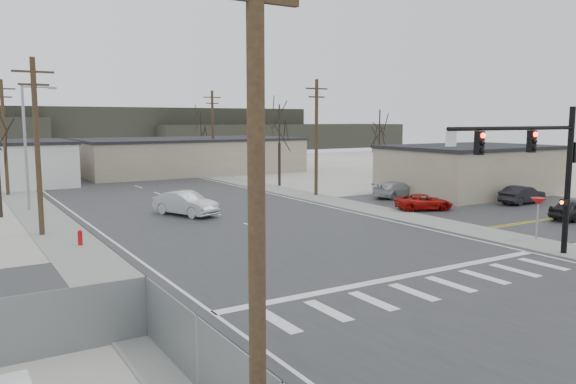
% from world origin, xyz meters
% --- Properties ---
extents(ground, '(140.00, 140.00, 0.00)m').
position_xyz_m(ground, '(0.00, 0.00, 0.00)').
color(ground, white).
rests_on(ground, ground).
extents(main_road, '(18.00, 110.00, 0.05)m').
position_xyz_m(main_road, '(0.00, 15.00, 0.02)').
color(main_road, '#2A2A2D').
rests_on(main_road, ground).
extents(cross_road, '(90.00, 10.00, 0.04)m').
position_xyz_m(cross_road, '(0.00, 0.00, 0.02)').
color(cross_road, '#2A2A2D').
rests_on(cross_road, ground).
extents(parking_lot, '(18.00, 20.00, 0.03)m').
position_xyz_m(parking_lot, '(20.00, 6.00, 0.02)').
color(parking_lot, '#2A2A2D').
rests_on(parking_lot, ground).
extents(sidewalk_left, '(3.00, 90.00, 0.06)m').
position_xyz_m(sidewalk_left, '(-10.60, 20.00, 0.03)').
color(sidewalk_left, gray).
rests_on(sidewalk_left, ground).
extents(sidewalk_right, '(3.00, 90.00, 0.06)m').
position_xyz_m(sidewalk_right, '(10.60, 20.00, 0.03)').
color(sidewalk_right, gray).
rests_on(sidewalk_right, ground).
extents(traffic_signal_mast, '(8.95, 0.43, 7.20)m').
position_xyz_m(traffic_signal_mast, '(7.89, -6.20, 4.67)').
color(traffic_signal_mast, black).
rests_on(traffic_signal_mast, ground).
extents(fire_hydrant, '(0.24, 0.24, 0.87)m').
position_xyz_m(fire_hydrant, '(-10.20, 8.00, 0.45)').
color(fire_hydrant, '#A50C0C').
rests_on(fire_hydrant, ground).
extents(yield_sign, '(0.80, 0.80, 2.35)m').
position_xyz_m(yield_sign, '(11.50, -3.50, 2.07)').
color(yield_sign, gray).
rests_on(yield_sign, ground).
extents(building_right_far, '(26.30, 14.30, 4.30)m').
position_xyz_m(building_right_far, '(10.00, 44.00, 2.15)').
color(building_right_far, tan).
rests_on(building_right_far, ground).
extents(building_lot, '(14.30, 10.30, 4.30)m').
position_xyz_m(building_lot, '(24.00, 12.00, 2.16)').
color(building_lot, tan).
rests_on(building_lot, ground).
extents(upole_left_a, '(2.20, 0.30, 10.00)m').
position_xyz_m(upole_left_a, '(-11.50, -14.00, 5.22)').
color(upole_left_a, '#453820').
rests_on(upole_left_a, ground).
extents(upole_left_b, '(2.20, 0.30, 10.00)m').
position_xyz_m(upole_left_b, '(-11.50, 12.00, 5.22)').
color(upole_left_b, '#453820').
rests_on(upole_left_b, ground).
extents(upole_left_c, '(2.20, 0.30, 10.00)m').
position_xyz_m(upole_left_c, '(-11.50, 32.00, 5.22)').
color(upole_left_c, '#453820').
rests_on(upole_left_c, ground).
extents(upole_right_a, '(2.20, 0.30, 10.00)m').
position_xyz_m(upole_right_a, '(11.50, 18.00, 5.22)').
color(upole_right_a, '#453820').
rests_on(upole_right_a, ground).
extents(upole_right_b, '(2.20, 0.30, 10.00)m').
position_xyz_m(upole_right_b, '(11.50, 40.00, 5.22)').
color(upole_right_b, '#453820').
rests_on(upole_right_b, ground).
extents(streetlight_main, '(2.40, 0.25, 9.00)m').
position_xyz_m(streetlight_main, '(-10.80, 22.00, 5.09)').
color(streetlight_main, gray).
rests_on(streetlight_main, ground).
extents(tree_right_mid, '(3.74, 3.74, 8.33)m').
position_xyz_m(tree_right_mid, '(12.50, 26.00, 5.93)').
color(tree_right_mid, black).
rests_on(tree_right_mid, ground).
extents(tree_right_far, '(3.52, 3.52, 7.84)m').
position_xyz_m(tree_right_far, '(15.00, 52.00, 5.58)').
color(tree_right_far, black).
rests_on(tree_right_far, ground).
extents(tree_lot, '(3.52, 3.52, 7.84)m').
position_xyz_m(tree_lot, '(22.00, 22.00, 5.58)').
color(tree_lot, black).
rests_on(tree_lot, ground).
extents(hill_center, '(80.00, 18.00, 9.00)m').
position_xyz_m(hill_center, '(15.00, 96.00, 4.50)').
color(hill_center, '#333026').
rests_on(hill_center, ground).
extents(hill_right, '(60.00, 18.00, 5.50)m').
position_xyz_m(hill_right, '(50.00, 90.00, 2.75)').
color(hill_right, '#333026').
rests_on(hill_right, ground).
extents(sedan_crossing, '(3.50, 5.25, 1.63)m').
position_xyz_m(sedan_crossing, '(-2.06, 14.00, 0.86)').
color(sedan_crossing, '#9EA4A8').
rests_on(sedan_crossing, main_road).
extents(car_far_a, '(3.99, 6.21, 1.67)m').
position_xyz_m(car_far_a, '(1.00, 41.98, 0.88)').
color(car_far_a, black).
rests_on(car_far_a, main_road).
extents(car_far_b, '(2.62, 4.12, 1.31)m').
position_xyz_m(car_far_b, '(-6.97, 49.57, 0.70)').
color(car_far_b, black).
rests_on(car_far_b, main_road).
extents(car_parked_red, '(4.55, 3.26, 1.15)m').
position_xyz_m(car_parked_red, '(13.63, 7.14, 0.61)').
color(car_parked_red, '#A00C08').
rests_on(car_parked_red, parking_lot).
extents(car_parked_dark_a, '(4.10, 1.73, 1.39)m').
position_xyz_m(car_parked_dark_a, '(19.23, -1.00, 0.73)').
color(car_parked_dark_a, black).
rests_on(car_parked_dark_a, parking_lot).
extents(car_parked_dark_b, '(4.34, 1.74, 1.40)m').
position_xyz_m(car_parked_dark_b, '(22.42, 5.37, 0.73)').
color(car_parked_dark_b, black).
rests_on(car_parked_dark_b, parking_lot).
extents(car_parked_silver, '(4.70, 2.11, 1.34)m').
position_xyz_m(car_parked_silver, '(16.43, 13.00, 0.70)').
color(car_parked_silver, '#A4A9AF').
rests_on(car_parked_silver, parking_lot).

